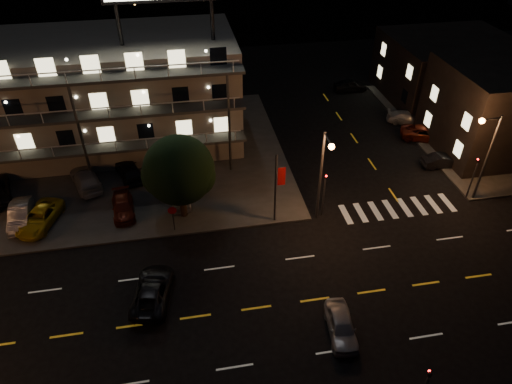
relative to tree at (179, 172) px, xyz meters
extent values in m
plane|color=black|center=(2.21, -10.33, -4.42)|extent=(140.00, 140.00, 0.00)
cube|color=#323230|center=(-11.79, 9.67, -4.35)|extent=(44.00, 24.00, 0.15)
cube|color=#323230|center=(32.21, 9.67, -4.35)|extent=(16.00, 24.00, 0.15)
cube|color=gray|center=(-7.79, 13.67, 0.58)|extent=(28.00, 12.00, 10.00)
cube|color=gray|center=(-7.79, 13.67, 5.83)|extent=(28.00, 12.00, 0.50)
cube|color=#323230|center=(-7.79, 6.77, -1.27)|extent=(28.00, 1.80, 0.25)
cube|color=#323230|center=(-7.79, 6.77, 1.93)|extent=(28.00, 1.80, 0.25)
cube|color=#323230|center=(-7.79, 6.77, 5.13)|extent=(28.00, 1.80, 0.25)
cylinder|color=black|center=(-3.79, 11.67, 7.83)|extent=(0.36, 0.36, 3.50)
cylinder|color=black|center=(4.21, 11.67, 7.83)|extent=(0.36, 0.36, 3.50)
cube|color=black|center=(32.21, 5.67, -0.17)|extent=(14.00, 10.00, 8.50)
cube|color=black|center=(32.21, 17.67, -0.92)|extent=(14.00, 12.00, 7.00)
cylinder|color=#2D2D30|center=(10.71, -2.03, -0.42)|extent=(0.20, 0.20, 8.00)
cylinder|color=#2D2D30|center=(10.71, -2.83, 3.38)|extent=(0.12, 1.80, 0.12)
sphere|color=#FF863F|center=(10.71, -3.63, 3.28)|extent=(0.44, 0.44, 0.44)
cylinder|color=#2D2D30|center=(24.71, -2.03, -0.42)|extent=(0.20, 0.20, 8.00)
cylinder|color=#2D2D30|center=(23.91, -2.03, 3.38)|extent=(1.80, 0.12, 0.12)
sphere|color=#FF863F|center=(23.11, -2.03, 3.28)|extent=(0.44, 0.44, 0.44)
cylinder|color=#2D2D30|center=(11.21, -1.83, -2.62)|extent=(0.14, 0.14, 3.60)
imported|color=black|center=(11.21, -1.83, -0.32)|extent=(0.20, 0.16, 1.00)
sphere|color=#FF0C0C|center=(11.21, -1.95, -0.42)|extent=(0.14, 0.14, 0.14)
imported|color=black|center=(11.21, -18.83, -0.32)|extent=(0.20, 0.16, 1.00)
sphere|color=#FF0C0C|center=(11.21, -18.71, -0.42)|extent=(0.14, 0.14, 0.14)
cylinder|color=#2D2D30|center=(24.21, -1.83, -2.62)|extent=(0.14, 0.14, 3.60)
imported|color=black|center=(24.21, -1.83, -0.32)|extent=(0.16, 0.20, 1.00)
sphere|color=#FF0C0C|center=(24.09, -1.83, -0.42)|extent=(0.14, 0.14, 0.14)
cylinder|color=#2D2D30|center=(7.21, -1.93, -1.22)|extent=(0.16, 0.16, 6.40)
cube|color=#A80C12|center=(7.66, -1.93, -0.02)|extent=(0.60, 0.04, 1.60)
cylinder|color=#2D2D30|center=(-0.79, -1.73, -3.32)|extent=(0.08, 0.08, 2.20)
cylinder|color=#A80C12|center=(-0.79, -1.78, -2.27)|extent=(0.91, 0.04, 0.91)
cylinder|color=black|center=(0.05, -0.01, -3.00)|extent=(0.53, 0.53, 2.54)
sphere|color=black|center=(0.05, -0.01, 0.17)|extent=(5.50, 5.50, 5.50)
sphere|color=black|center=(-1.22, 0.41, -0.46)|extent=(3.39, 3.39, 3.39)
sphere|color=black|center=(1.21, -0.44, -0.25)|extent=(3.17, 3.17, 3.17)
imported|color=#96979B|center=(-12.86, 1.42, -3.57)|extent=(1.92, 4.43, 1.42)
imported|color=gold|center=(-11.26, 0.85, -3.61)|extent=(3.52, 5.18, 1.32)
imported|color=#5C1A0D|center=(-4.84, 1.21, -3.67)|extent=(2.19, 4.36, 1.21)
imported|color=#96979B|center=(-0.21, 1.80, -3.62)|extent=(1.87, 3.98, 1.32)
imported|color=#96979B|center=(-8.27, 5.62, -3.54)|extent=(3.69, 5.43, 1.46)
imported|color=black|center=(-4.57, 6.34, -3.51)|extent=(3.15, 4.82, 1.53)
imported|color=#5C1A0D|center=(0.09, 6.53, -3.56)|extent=(3.15, 4.54, 1.42)
imported|color=black|center=(24.55, 3.15, -3.79)|extent=(3.92, 1.49, 1.28)
imported|color=#5C1A0D|center=(25.37, 8.21, -3.72)|extent=(5.59, 4.11, 1.41)
imported|color=#96979B|center=(25.05, 11.86, -3.79)|extent=(4.71, 3.19, 1.27)
imported|color=black|center=(21.77, 21.07, -3.71)|extent=(4.24, 1.85, 1.42)
imported|color=#96979B|center=(9.03, -13.10, -3.75)|extent=(2.03, 4.13, 1.35)
imported|color=black|center=(-2.44, -8.27, -3.73)|extent=(3.19, 5.35, 1.39)
camera|label=1|loc=(0.78, -29.43, 19.72)|focal=32.00mm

